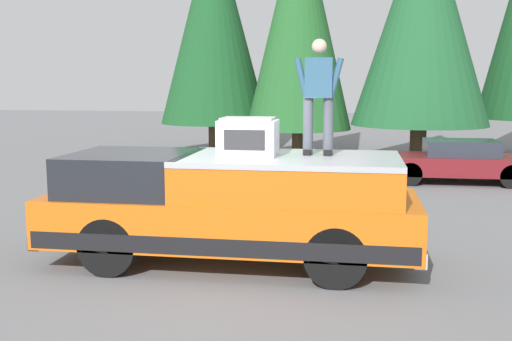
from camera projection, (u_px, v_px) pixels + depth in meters
The scene contains 8 objects.
ground_plane at pixel (228, 268), 8.95m from camera, with size 90.00×90.00×0.00m, color slate.
pickup_truck at pixel (231, 206), 9.08m from camera, with size 2.01×5.54×1.65m.
compressor_unit at pixel (248, 137), 8.85m from camera, with size 0.65×0.84×0.56m.
person_on_truck_bed at pixel (319, 94), 8.87m from camera, with size 0.29×0.72×1.69m.
parked_car_maroon at pixel (457, 161), 16.41m from camera, with size 1.64×4.10×1.16m.
conifer_left at pixel (423, 16), 19.91m from camera, with size 4.54×4.54×8.50m.
conifer_center_left at pixel (299, 17), 21.21m from camera, with size 3.75×3.75×8.88m.
conifer_center_right at pixel (214, 21), 22.66m from camera, with size 4.07×4.07×8.77m.
Camera 1 is at (-8.47, -1.80, 2.73)m, focal length 42.53 mm.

